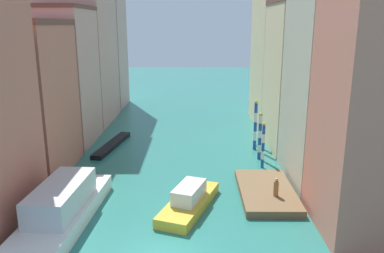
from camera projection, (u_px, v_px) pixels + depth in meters
name	position (u px, v px, depth m)	size (l,w,h in m)	color
ground_plane	(181.00, 136.00, 45.84)	(154.00, 154.00, 0.00)	#28756B
building_left_1	(18.00, 99.00, 33.35)	(7.95, 9.13, 13.17)	#C6705B
building_left_2	(55.00, 76.00, 41.98)	(7.95, 8.62, 14.67)	tan
building_left_3	(79.00, 39.00, 50.79)	(7.95, 11.35, 21.79)	tan
building_left_4	(98.00, 39.00, 60.61)	(7.95, 8.18, 20.97)	tan
building_right_1	(343.00, 80.00, 31.00)	(7.95, 8.75, 16.92)	#BCB299
building_right_2	(309.00, 75.00, 40.21)	(7.95, 9.43, 15.28)	beige
building_right_3	(288.00, 45.00, 49.42)	(7.95, 11.10, 20.49)	beige
waterfront_dock	(266.00, 191.00, 30.06)	(4.09, 7.90, 0.55)	brown
person_on_dock	(276.00, 188.00, 28.47)	(0.36, 0.36, 1.39)	olive
mooring_pole_0	(263.00, 145.00, 35.33)	(0.30, 0.30, 4.24)	#1E479E
mooring_pole_1	(260.00, 136.00, 37.55)	(0.36, 0.36, 4.63)	#1E479E
mooring_pole_2	(255.00, 125.00, 40.41)	(0.36, 0.36, 5.25)	#1E479E
mooring_pole_3	(255.00, 124.00, 41.94)	(0.35, 0.35, 4.71)	#1E479E
vaporetto_white	(62.00, 208.00, 25.53)	(3.97, 12.09, 2.77)	white
gondola_black	(112.00, 145.00, 41.84)	(2.51, 8.89, 0.46)	black
motorboat_0	(189.00, 200.00, 27.72)	(4.57, 7.53, 1.77)	gold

